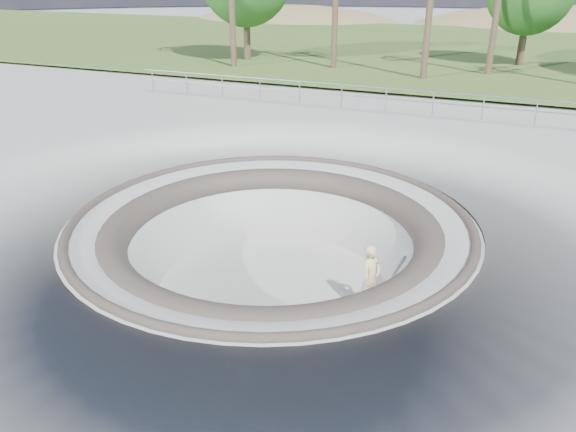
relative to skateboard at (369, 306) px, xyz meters
The scene contains 7 objects.
ground 3.27m from the skateboard, behind, with size 180.00×180.00×0.00m, color #A7A6A2.
skate_bowl 2.70m from the skateboard, behind, with size 14.00×14.00×4.10m.
grass_strip 34.29m from the skateboard, 94.52° to the left, with size 180.00×36.00×0.12m.
distant_hills 57.54m from the skateboard, 88.92° to the left, with size 103.20×45.00×28.60m.
safety_railing 12.67m from the skateboard, 102.56° to the left, with size 25.00×0.06×1.03m.
skateboard is the anchor object (origin of this frame).
skater 0.84m from the skateboard, behind, with size 0.60×0.39×1.64m, color beige.
Camera 1 is at (5.43, -11.84, 5.88)m, focal length 35.00 mm.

